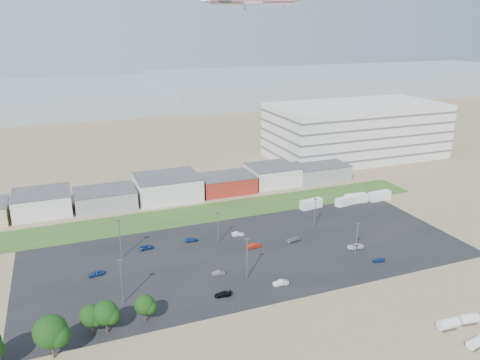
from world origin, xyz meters
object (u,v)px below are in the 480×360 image
storage_tank_nw (448,324)px  parked_car_7 (254,246)px  parked_car_0 (355,246)px  parked_car_2 (379,260)px  airliner (252,1)px  parked_car_10 (108,318)px  parked_car_4 (218,273)px  parked_car_11 (238,234)px  parked_car_13 (281,283)px  box_trailer_a (311,204)px  parked_car_5 (96,273)px  parked_car_12 (293,240)px  parked_car_6 (191,240)px  parked_car_3 (223,294)px  parked_car_9 (146,247)px

storage_tank_nw → parked_car_7: 53.63m
parked_car_0 → parked_car_2: bearing=15.2°
storage_tank_nw → airliner: 139.34m
airliner → parked_car_10: airliner is taller
storage_tank_nw → parked_car_2: size_ratio=1.33×
parked_car_4 → parked_car_11: bearing=149.1°
storage_tank_nw → parked_car_13: 37.02m
box_trailer_a → parked_car_5: bearing=-171.9°
parked_car_4 → parked_car_12: parked_car_12 is taller
parked_car_2 → parked_car_13: bearing=-82.5°
parked_car_2 → parked_car_6: 52.00m
parked_car_6 → parked_car_11: bearing=-92.8°
parked_car_6 → box_trailer_a: bearing=-74.7°
parked_car_0 → parked_car_3: size_ratio=1.20×
parked_car_4 → parked_car_9: (-14.11, 20.80, -0.00)m
parked_car_0 → parked_car_3: 43.59m
parked_car_2 → parked_car_3: 43.69m
parked_car_4 → parked_car_13: 15.87m
parked_car_11 → parked_car_9: bearing=95.0°
parked_car_7 → parked_car_9: 29.90m
parked_car_4 → parked_car_12: 27.97m
box_trailer_a → parked_car_12: 27.84m
parked_car_9 → parked_car_13: bearing=-145.9°
parked_car_6 → parked_car_11: 13.96m
box_trailer_a → parked_car_11: box_trailer_a is taller
parked_car_3 → storage_tank_nw: bearing=60.0°
parked_car_10 → parked_car_11: size_ratio=1.24×
parked_car_4 → parked_car_9: 25.13m
parked_car_3 → parked_car_5: 33.24m
parked_car_0 → parked_car_2: parked_car_0 is taller
storage_tank_nw → parked_car_4: 52.73m
parked_car_7 → parked_car_12: size_ratio=0.93×
parked_car_6 → parked_car_7: (15.12, -10.23, 0.09)m
parked_car_3 → parked_car_11: size_ratio=1.07×
parked_car_3 → parked_car_13: parked_car_13 is taller
storage_tank_nw → parked_car_11: bearing=112.4°
box_trailer_a → parked_car_4: bearing=-152.4°
storage_tank_nw → parked_car_3: storage_tank_nw is taller
parked_car_4 → box_trailer_a: bearing=127.6°
parked_car_4 → parked_car_5: bearing=-108.3°
storage_tank_nw → parked_car_9: (-50.71, 58.75, -0.74)m
parked_car_4 → parked_car_5: (-28.54, 10.69, 0.10)m
parked_car_9 → parked_car_7: bearing=-116.2°
parked_car_12 → parked_car_13: size_ratio=1.12×
parked_car_4 → parked_car_6: parked_car_6 is taller
parked_car_5 → parked_car_9: 17.62m
parked_car_2 → parked_car_5: (-70.00, 19.66, 0.11)m
parked_car_13 → airliner: bearing=163.0°
box_trailer_a → parked_car_3: 61.78m
parked_car_10 → parked_car_3: bearing=-85.5°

